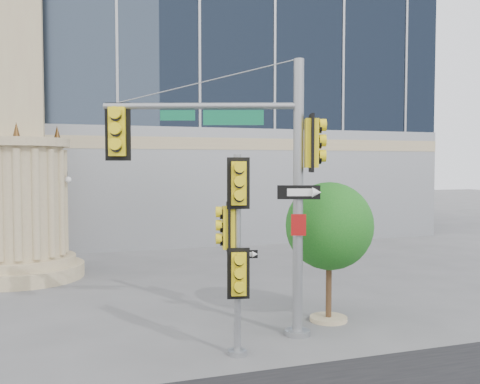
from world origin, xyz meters
name	(u,v)px	position (x,y,z in m)	size (l,w,h in m)	color
ground	(263,336)	(0.00, 0.00, 0.00)	(120.00, 120.00, 0.00)	#545456
monument	(19,127)	(-6.00, 9.00, 5.52)	(4.40, 4.40, 16.60)	tan
main_signal_pole	(248,166)	(-0.32, 0.21, 4.14)	(4.97, 2.14, 6.68)	slate
secondary_signal_pole	(236,239)	(-1.06, -1.09, 2.58)	(0.76, 0.66, 4.39)	slate
street_tree	(330,230)	(2.15, 0.67, 2.44)	(2.38, 2.32, 3.70)	tan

